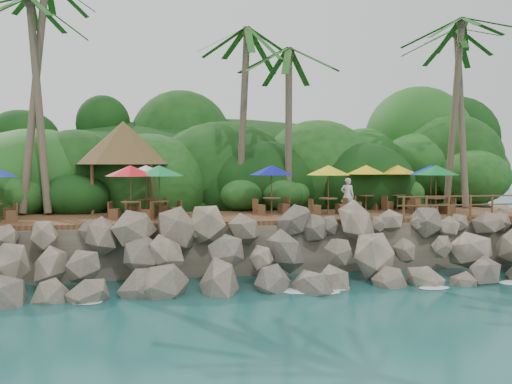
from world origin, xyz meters
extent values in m
plane|color=#19514F|center=(0.00, 0.00, 0.00)|extent=(140.00, 140.00, 0.00)
cube|color=gray|center=(0.00, 16.00, 1.05)|extent=(32.00, 25.20, 2.10)
ellipsoid|color=#143811|center=(0.00, 23.50, 0.00)|extent=(44.80, 28.00, 15.40)
cube|color=brown|center=(0.00, 6.00, 2.20)|extent=(26.00, 5.00, 0.20)
ellipsoid|color=white|center=(-9.00, 0.30, 0.03)|extent=(1.20, 0.80, 0.06)
ellipsoid|color=white|center=(-6.00, 0.30, 0.03)|extent=(1.20, 0.80, 0.06)
ellipsoid|color=white|center=(-3.00, 0.30, 0.03)|extent=(1.20, 0.80, 0.06)
ellipsoid|color=white|center=(0.00, 0.30, 0.03)|extent=(1.20, 0.80, 0.06)
ellipsoid|color=white|center=(3.00, 0.30, 0.03)|extent=(1.20, 0.80, 0.06)
ellipsoid|color=white|center=(6.00, 0.30, 0.03)|extent=(1.20, 0.80, 0.06)
ellipsoid|color=white|center=(9.00, 0.30, 0.03)|extent=(1.20, 0.80, 0.06)
cylinder|color=brown|center=(-10.15, 8.62, 7.59)|extent=(1.46, 2.03, 10.49)
cylinder|color=brown|center=(-10.36, 8.83, 8.13)|extent=(1.39, 2.28, 11.54)
cylinder|color=brown|center=(-0.11, 9.21, 7.02)|extent=(0.91, 0.79, 9.45)
ellipsoid|color=#23601E|center=(-0.11, 9.21, 11.74)|extent=(6.00, 6.00, 2.40)
cylinder|color=brown|center=(2.22, 8.64, 6.48)|extent=(0.47, 0.58, 8.36)
ellipsoid|color=#23601E|center=(2.22, 8.64, 10.65)|extent=(6.00, 6.00, 2.40)
cylinder|color=brown|center=(12.04, 8.55, 7.33)|extent=(0.65, 2.06, 9.98)
ellipsoid|color=#23601E|center=(12.04, 8.55, 12.37)|extent=(6.00, 6.00, 2.40)
cylinder|color=brown|center=(11.51, 8.39, 7.39)|extent=(0.56, 1.35, 10.17)
ellipsoid|color=#23601E|center=(11.51, 8.39, 12.48)|extent=(6.00, 6.00, 2.40)
cylinder|color=brown|center=(-7.66, 8.02, 3.50)|extent=(0.16, 0.16, 2.40)
cylinder|color=brown|center=(-4.86, 8.02, 3.50)|extent=(0.16, 0.16, 2.40)
cylinder|color=brown|center=(-7.66, 10.82, 3.50)|extent=(0.16, 0.16, 2.40)
cylinder|color=brown|center=(-4.86, 10.82, 3.50)|extent=(0.16, 0.16, 2.40)
cone|color=brown|center=(-6.26, 9.42, 5.80)|extent=(4.76, 4.76, 2.20)
cylinder|color=brown|center=(-5.70, 5.08, 2.68)|extent=(0.08, 0.08, 0.77)
cylinder|color=brown|center=(-5.70, 5.08, 3.08)|extent=(0.87, 0.87, 0.05)
cylinder|color=brown|center=(-5.70, 5.08, 3.44)|extent=(0.05, 0.05, 2.28)
cone|color=red|center=(-5.70, 5.08, 4.43)|extent=(2.18, 2.18, 0.47)
cube|color=brown|center=(-6.39, 5.29, 2.54)|extent=(0.54, 0.54, 0.48)
cube|color=brown|center=(-5.00, 4.87, 2.54)|extent=(0.54, 0.54, 0.48)
cylinder|color=brown|center=(8.64, 5.53, 2.68)|extent=(0.08, 0.08, 0.77)
cylinder|color=brown|center=(8.64, 5.53, 3.08)|extent=(0.87, 0.87, 0.05)
cylinder|color=brown|center=(8.64, 5.53, 3.44)|extent=(0.05, 0.05, 2.28)
cone|color=#0B1E98|center=(8.64, 5.53, 4.43)|extent=(2.18, 2.18, 0.47)
cube|color=brown|center=(7.92, 5.57, 2.54)|extent=(0.46, 0.46, 0.48)
cube|color=brown|center=(9.36, 5.48, 2.54)|extent=(0.46, 0.46, 0.48)
cylinder|color=brown|center=(6.12, 7.60, 2.68)|extent=(0.08, 0.08, 0.77)
cylinder|color=brown|center=(6.12, 7.60, 3.08)|extent=(0.87, 0.87, 0.05)
cylinder|color=brown|center=(6.12, 7.60, 3.44)|extent=(0.05, 0.05, 2.28)
cone|color=yellow|center=(6.12, 7.60, 4.43)|extent=(2.18, 2.18, 0.47)
cube|color=brown|center=(5.46, 7.30, 2.54)|extent=(0.58, 0.58, 0.48)
cube|color=brown|center=(6.78, 7.90, 2.54)|extent=(0.58, 0.58, 0.48)
cylinder|color=brown|center=(8.61, 4.99, 2.68)|extent=(0.08, 0.08, 0.77)
cylinder|color=brown|center=(8.61, 4.99, 3.08)|extent=(0.87, 0.87, 0.05)
cylinder|color=brown|center=(8.61, 4.99, 3.44)|extent=(0.05, 0.05, 2.28)
cone|color=#0C6D2C|center=(8.61, 4.99, 4.43)|extent=(2.18, 2.18, 0.47)
cube|color=brown|center=(7.88, 4.96, 2.54)|extent=(0.45, 0.45, 0.48)
cube|color=brown|center=(9.33, 5.02, 2.54)|extent=(0.45, 0.45, 0.48)
cylinder|color=brown|center=(-5.07, 6.66, 2.68)|extent=(0.08, 0.08, 0.77)
cylinder|color=brown|center=(-5.07, 6.66, 3.08)|extent=(0.87, 0.87, 0.05)
cylinder|color=brown|center=(-5.07, 6.66, 3.44)|extent=(0.05, 0.05, 2.28)
cone|color=silver|center=(-5.07, 6.66, 4.43)|extent=(2.18, 2.18, 0.47)
cube|color=brown|center=(-5.76, 6.42, 2.54)|extent=(0.56, 0.56, 0.48)
cube|color=brown|center=(-4.39, 6.90, 2.54)|extent=(0.56, 0.56, 0.48)
cylinder|color=brown|center=(-4.48, 5.31, 2.68)|extent=(0.08, 0.08, 0.77)
cylinder|color=brown|center=(-4.48, 5.31, 3.08)|extent=(0.87, 0.87, 0.05)
cylinder|color=brown|center=(-4.48, 5.31, 3.44)|extent=(0.05, 0.05, 2.28)
cone|color=#0D7938|center=(-4.48, 5.31, 4.43)|extent=(2.18, 2.18, 0.47)
cube|color=brown|center=(-5.16, 5.06, 2.54)|extent=(0.56, 0.56, 0.48)
cube|color=brown|center=(-3.79, 5.56, 2.54)|extent=(0.56, 0.56, 0.48)
cylinder|color=brown|center=(3.45, 5.70, 2.68)|extent=(0.08, 0.08, 0.77)
cylinder|color=brown|center=(3.45, 5.70, 3.08)|extent=(0.87, 0.87, 0.05)
cylinder|color=brown|center=(3.45, 5.70, 3.44)|extent=(0.05, 0.05, 2.28)
cone|color=yellow|center=(3.45, 5.70, 4.43)|extent=(2.18, 2.18, 0.47)
cube|color=brown|center=(2.74, 5.55, 2.54)|extent=(0.52, 0.52, 0.48)
cube|color=brown|center=(4.16, 5.86, 2.54)|extent=(0.52, 0.52, 0.48)
cube|color=brown|center=(-11.09, 6.65, 2.54)|extent=(0.51, 0.51, 0.48)
cube|color=brown|center=(-10.60, 5.14, 2.54)|extent=(0.56, 0.56, 0.48)
cylinder|color=brown|center=(7.87, 7.60, 2.68)|extent=(0.08, 0.08, 0.77)
cylinder|color=brown|center=(7.87, 7.60, 3.08)|extent=(0.87, 0.87, 0.05)
cylinder|color=brown|center=(7.87, 7.60, 3.44)|extent=(0.05, 0.05, 2.28)
cone|color=gold|center=(7.87, 7.60, 4.43)|extent=(2.18, 2.18, 0.47)
cube|color=brown|center=(7.19, 7.34, 2.54)|extent=(0.56, 0.56, 0.48)
cube|color=brown|center=(8.55, 7.86, 2.54)|extent=(0.56, 0.56, 0.48)
cylinder|color=brown|center=(0.85, 6.49, 2.68)|extent=(0.08, 0.08, 0.77)
cylinder|color=brown|center=(0.85, 6.49, 3.08)|extent=(0.87, 0.87, 0.05)
cylinder|color=brown|center=(0.85, 6.49, 3.44)|extent=(0.05, 0.05, 2.28)
cone|color=#0C0E9D|center=(0.85, 6.49, 4.43)|extent=(2.18, 2.18, 0.47)
cube|color=brown|center=(0.19, 6.20, 2.54)|extent=(0.57, 0.57, 0.48)
cube|color=brown|center=(1.52, 6.78, 2.54)|extent=(0.57, 0.57, 0.48)
cylinder|color=brown|center=(6.31, 3.65, 2.80)|extent=(0.10, 0.10, 1.00)
cylinder|color=brown|center=(7.41, 3.65, 2.80)|extent=(0.10, 0.10, 1.00)
cylinder|color=brown|center=(8.51, 3.65, 2.80)|extent=(0.10, 0.10, 1.00)
cylinder|color=brown|center=(9.61, 3.65, 2.80)|extent=(0.10, 0.10, 1.00)
cylinder|color=brown|center=(10.71, 3.65, 2.80)|extent=(0.10, 0.10, 1.00)
cube|color=brown|center=(9.61, 3.65, 3.25)|extent=(7.20, 0.06, 0.06)
cube|color=brown|center=(9.61, 3.65, 2.85)|extent=(7.20, 0.06, 0.06)
imported|color=white|center=(4.58, 6.16, 3.17)|extent=(0.73, 0.59, 1.74)
camera|label=1|loc=(-4.44, -18.40, 4.73)|focal=37.10mm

